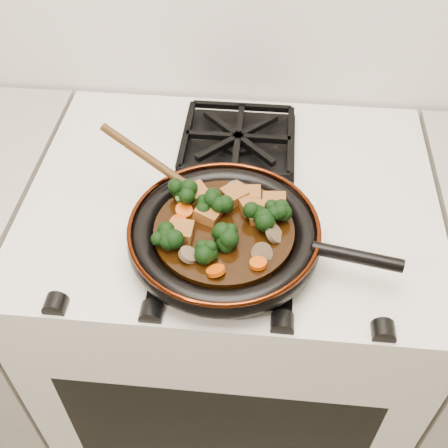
{
  "coord_description": "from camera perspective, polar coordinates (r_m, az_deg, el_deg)",
  "views": [
    {
      "loc": [
        0.06,
        0.94,
        1.62
      ],
      "look_at": [
        -0.0,
        1.55,
        0.97
      ],
      "focal_mm": 45.0,
      "sensor_mm": 36.0,
      "label": 1
    }
  ],
  "objects": [
    {
      "name": "tofu_cube_1",
      "position": [
        0.89,
        -4.38,
        -0.8
      ],
      "size": [
        0.04,
        0.04,
        0.03
      ],
      "primitive_type": "cube",
      "rotation": [
        0.06,
        0.07,
        1.54
      ],
      "color": "brown",
      "rests_on": "braising_sauce"
    },
    {
      "name": "stove",
      "position": [
        1.4,
        0.62,
        -10.31
      ],
      "size": [
        0.76,
        0.6,
        0.9
      ],
      "primitive_type": "cube",
      "color": "silver",
      "rests_on": "ground"
    },
    {
      "name": "tofu_cube_5",
      "position": [
        0.95,
        1.12,
        2.98
      ],
      "size": [
        0.05,
        0.05,
        0.03
      ],
      "primitive_type": "cube",
      "rotation": [
        -0.1,
        0.05,
        2.22
      ],
      "color": "brown",
      "rests_on": "braising_sauce"
    },
    {
      "name": "mushroom_slice_1",
      "position": [
        0.95,
        1.15,
        3.31
      ],
      "size": [
        0.05,
        0.05,
        0.03
      ],
      "primitive_type": "cylinder",
      "rotation": [
        0.65,
        0.0,
        0.36
      ],
      "color": "brown",
      "rests_on": "braising_sauce"
    },
    {
      "name": "broccoli_floret_0",
      "position": [
        0.86,
        -2.27,
        -3.0
      ],
      "size": [
        0.08,
        0.08,
        0.06
      ],
      "primitive_type": null,
      "rotation": [
        0.16,
        0.14,
        1.92
      ],
      "color": "black",
      "rests_on": "braising_sauce"
    },
    {
      "name": "mushroom_slice_0",
      "position": [
        0.86,
        3.87,
        -2.95
      ],
      "size": [
        0.04,
        0.03,
        0.03
      ],
      "primitive_type": "cylinder",
      "rotation": [
        0.96,
        0.0,
        0.16
      ],
      "color": "brown",
      "rests_on": "braising_sauce"
    },
    {
      "name": "burner_grate_front",
      "position": [
        0.94,
        0.1,
        -2.16
      ],
      "size": [
        0.23,
        0.23,
        0.03
      ],
      "primitive_type": null,
      "color": "black",
      "rests_on": "stove"
    },
    {
      "name": "broccoli_floret_2",
      "position": [
        0.9,
        3.53,
        0.41
      ],
      "size": [
        0.06,
        0.07,
        0.06
      ],
      "primitive_type": null,
      "rotation": [
        -0.06,
        0.01,
        3.1
      ],
      "color": "black",
      "rests_on": "braising_sauce"
    },
    {
      "name": "tofu_cube_3",
      "position": [
        0.93,
        5.12,
        1.97
      ],
      "size": [
        0.04,
        0.04,
        0.03
      ],
      "primitive_type": "cube",
      "rotation": [
        -0.08,
        0.04,
        1.57
      ],
      "color": "brown",
      "rests_on": "braising_sauce"
    },
    {
      "name": "mushroom_slice_3",
      "position": [
        0.89,
        5.13,
        -1.0
      ],
      "size": [
        0.03,
        0.04,
        0.03
      ],
      "primitive_type": "cylinder",
      "rotation": [
        0.79,
        0.0,
        1.5
      ],
      "color": "brown",
      "rests_on": "braising_sauce"
    },
    {
      "name": "carrot_coin_1",
      "position": [
        0.84,
        -0.84,
        -4.76
      ],
      "size": [
        0.03,
        0.03,
        0.02
      ],
      "primitive_type": "cylinder",
      "rotation": [
        -0.32,
        -0.29,
        0.0
      ],
      "color": "#CB4405",
      "rests_on": "braising_sauce"
    },
    {
      "name": "braising_sauce",
      "position": [
        0.91,
        0.0,
        -0.9
      ],
      "size": [
        0.23,
        0.23,
        0.02
      ],
      "primitive_type": "cylinder",
      "color": "black",
      "rests_on": "skillet"
    },
    {
      "name": "carrot_coin_2",
      "position": [
        0.91,
        -4.68,
        0.23
      ],
      "size": [
        0.03,
        0.03,
        0.02
      ],
      "primitive_type": "cylinder",
      "rotation": [
        0.07,
        -0.32,
        0.0
      ],
      "color": "#CB4405",
      "rests_on": "braising_sauce"
    },
    {
      "name": "carrot_coin_0",
      "position": [
        0.93,
        -4.11,
        1.39
      ],
      "size": [
        0.03,
        0.03,
        0.02
      ],
      "primitive_type": "cylinder",
      "rotation": [
        0.22,
        0.22,
        0.0
      ],
      "color": "#CB4405",
      "rests_on": "braising_sauce"
    },
    {
      "name": "burner_grate_back",
      "position": [
        1.14,
        1.43,
        8.49
      ],
      "size": [
        0.23,
        0.23,
        0.03
      ],
      "primitive_type": null,
      "color": "black",
      "rests_on": "stove"
    },
    {
      "name": "broccoli_floret_3",
      "position": [
        0.92,
        -0.42,
        1.99
      ],
      "size": [
        0.07,
        0.06,
        0.07
      ],
      "primitive_type": null,
      "rotation": [
        -0.05,
        0.15,
        3.09
      ],
      "color": "black",
      "rests_on": "braising_sauce"
    },
    {
      "name": "broccoli_floret_4",
      "position": [
        0.92,
        -1.38,
        1.83
      ],
      "size": [
        0.08,
        0.07,
        0.07
      ],
      "primitive_type": null,
      "rotation": [
        -0.07,
        0.16,
        2.86
      ],
      "color": "black",
      "rests_on": "braising_sauce"
    },
    {
      "name": "broccoli_floret_5",
      "position": [
        0.88,
        0.18,
        -1.61
      ],
      "size": [
        0.08,
        0.08,
        0.06
      ],
      "primitive_type": null,
      "rotation": [
        0.12,
        -0.12,
        2.79
      ],
      "color": "black",
      "rests_on": "braising_sauce"
    },
    {
      "name": "tofu_cube_2",
      "position": [
        0.95,
        2.77,
        2.94
      ],
      "size": [
        0.04,
        0.04,
        0.02
      ],
      "primitive_type": "cube",
      "rotation": [
        -0.06,
        0.05,
        1.63
      ],
      "color": "brown",
      "rests_on": "braising_sauce"
    },
    {
      "name": "carrot_coin_3",
      "position": [
        0.85,
        3.5,
        -4.01
      ],
      "size": [
        0.03,
        0.03,
        0.01
      ],
      "primitive_type": "cylinder",
      "rotation": [
        -0.12,
        -0.09,
        0.0
      ],
      "color": "#CB4405",
      "rests_on": "braising_sauce"
    },
    {
      "name": "tofu_cube_0",
      "position": [
        0.92,
        3.87,
        1.09
      ],
      "size": [
        0.05,
        0.05,
        0.03
      ],
      "primitive_type": "cube",
      "rotation": [
        -0.12,
        -0.01,
        1.72
      ],
      "color": "brown",
      "rests_on": "braising_sauce"
    },
    {
      "name": "wooden_spoon",
      "position": [
        0.96,
        -5.05,
        4.81
      ],
      "size": [
        0.13,
        0.08,
        0.21
      ],
      "rotation": [
        0.0,
        0.0,
        2.7
      ],
      "color": "#44290E",
      "rests_on": "braising_sauce"
    },
    {
      "name": "broccoli_floret_7",
      "position": [
        0.88,
        -5.8,
        -1.53
      ],
      "size": [
        0.08,
        0.08,
        0.07
      ],
      "primitive_type": null,
      "rotation": [
        -0.12,
        0.15,
        1.27
      ],
      "color": "black",
      "rests_on": "braising_sauce"
    },
    {
      "name": "mushroom_slice_2",
      "position": [
        0.86,
        -3.62,
        -3.15
      ],
      "size": [
        0.04,
        0.04,
        0.02
      ],
      "primitive_type": "cylinder",
      "rotation": [
        0.49,
        0.0,
        1.92
      ],
      "color": "brown",
      "rests_on": "braising_sauce"
    },
    {
      "name": "tofu_cube_7",
      "position": [
        0.95,
        -2.86,
        3.14
      ],
      "size": [
        0.05,
        0.05,
        0.02
      ],
      "primitive_type": "cube",
      "rotation": [
        0.08,
        -0.03,
        0.61
      ],
      "color": "brown",
      "rests_on": "braising_sauce"
    },
    {
      "name": "broccoli_floret_1",
      "position": [
        0.91,
        5.63,
        1.19
      ],
      "size": [
        0.07,
        0.08,
        0.06
      ],
      "primitive_type": null,
      "rotation": [
        -0.03,
        0.11,
        1.14
      ],
      "color": "black",
      "rests_on": "braising_sauce"
    },
    {
      "name": "tofu_cube_6",
      "position": [
        0.93,
        2.75,
        1.87
      ],
      "size": [
        0.05,
        0.05,
        0.02
      ],
      "primitive_type": "cube",
      "rotation": [
        0.02,
        0.04,
        2.04
      ],
      "color": "brown",
      "rests_on": "braising_sauce"
    },
    {
      "name": "broccoli_floret_6",
      "position": [
        0.94,
        -4.48,
        2.73
      ],
      "size": [
        0.08,
        0.09,
        0.08
      ],
      "primitive_type": null,
      "rotation": [
        0.23,
        -0.23,
        0.35
      ],
      "color": "black",
      "rests_on": "braising_sauce"
    },
    {
      "name": "skillet",
      "position": [
        0.91,
        0.14,
        -1.14
      ],
      "size": [
        0.44,
        0.32,
        0.05
      ],
      "rotation": [
        0.0,
        0.0,
        -0.18
      ],
      "color": "black",
      "rests_on": "burner_grate_front"
    },
    {
      "name": "tofu_cube_4",
      "position": [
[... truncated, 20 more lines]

